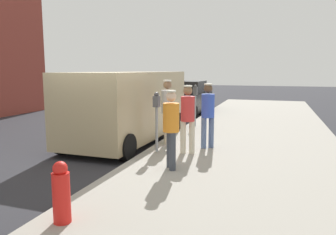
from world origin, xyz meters
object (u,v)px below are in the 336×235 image
(parking_meter_near, at_px, (157,112))
(parking_meter_far, at_px, (195,98))
(fire_hydrant, at_px, (61,193))
(pedestrian_in_gray, at_px, (167,107))
(parked_sedan_ahead, at_px, (186,99))
(parked_van, at_px, (129,104))
(pedestrian_in_orange, at_px, (171,125))
(pedestrian_in_blue, at_px, (208,111))
(pedestrian_in_red, at_px, (188,115))

(parking_meter_near, height_order, parking_meter_far, same)
(fire_hydrant, bearing_deg, pedestrian_in_gray, 91.78)
(parked_sedan_ahead, height_order, fire_hydrant, parked_sedan_ahead)
(parked_van, xyz_separation_m, parked_sedan_ahead, (-0.01, 6.89, -0.41))
(parked_sedan_ahead, bearing_deg, pedestrian_in_orange, -76.80)
(pedestrian_in_gray, bearing_deg, parked_van, 159.67)
(parking_meter_far, bearing_deg, pedestrian_in_orange, -81.83)
(parked_sedan_ahead, bearing_deg, fire_hydrant, -82.68)
(pedestrian_in_gray, height_order, pedestrian_in_blue, pedestrian_in_gray)
(pedestrian_in_gray, xyz_separation_m, parked_van, (-1.44, 0.53, -0.03))
(pedestrian_in_orange, xyz_separation_m, pedestrian_in_red, (-0.00, 1.36, 0.03))
(pedestrian_in_red, bearing_deg, pedestrian_in_orange, -89.86)
(parked_van, bearing_deg, fire_hydrant, -74.11)
(pedestrian_in_blue, bearing_deg, pedestrian_in_gray, 170.90)
(parking_meter_near, xyz_separation_m, pedestrian_in_blue, (1.12, 0.86, -0.05))
(parking_meter_near, bearing_deg, fire_hydrant, -88.58)
(pedestrian_in_red, xyz_separation_m, parked_van, (-2.27, 1.46, 0.03))
(parked_van, xyz_separation_m, fire_hydrant, (1.60, -5.62, -0.59))
(parking_meter_near, xyz_separation_m, pedestrian_in_red, (0.77, 0.13, -0.06))
(parking_meter_far, distance_m, pedestrian_in_orange, 5.42)
(pedestrian_in_gray, height_order, parked_van, parked_van)
(parked_sedan_ahead, bearing_deg, parking_meter_near, -79.92)
(parked_van, bearing_deg, parked_sedan_ahead, 90.05)
(parking_meter_far, bearing_deg, parked_van, -120.47)
(pedestrian_in_red, relative_size, pedestrian_in_blue, 0.99)
(parking_meter_near, xyz_separation_m, parking_meter_far, (0.00, 4.13, 0.00))
(parking_meter_far, bearing_deg, parked_sedan_ahead, 109.13)
(parked_van, bearing_deg, pedestrian_in_orange, -51.10)
(parked_sedan_ahead, bearing_deg, parking_meter_far, -70.87)
(pedestrian_in_blue, height_order, parked_van, parked_van)
(pedestrian_in_red, distance_m, fire_hydrant, 4.26)
(parking_meter_far, relative_size, parked_sedan_ahead, 0.34)
(parked_van, bearing_deg, pedestrian_in_gray, -20.33)
(parking_meter_far, relative_size, pedestrian_in_red, 0.90)
(parking_meter_near, height_order, pedestrian_in_red, pedestrian_in_red)
(parking_meter_near, bearing_deg, pedestrian_in_orange, -57.93)
(pedestrian_in_orange, bearing_deg, parking_meter_near, 122.07)
(pedestrian_in_gray, height_order, pedestrian_in_red, pedestrian_in_gray)
(pedestrian_in_orange, height_order, pedestrian_in_blue, pedestrian_in_blue)
(pedestrian_in_red, relative_size, parked_van, 0.32)
(pedestrian_in_red, bearing_deg, pedestrian_in_blue, 64.02)
(parked_sedan_ahead, bearing_deg, pedestrian_in_red, -74.76)
(pedestrian_in_orange, height_order, fire_hydrant, pedestrian_in_orange)
(pedestrian_in_red, distance_m, pedestrian_in_blue, 0.81)
(parking_meter_far, distance_m, parked_sedan_ahead, 4.62)
(parking_meter_far, relative_size, fire_hydrant, 1.77)
(pedestrian_in_red, bearing_deg, fire_hydrant, -99.10)
(pedestrian_in_blue, xyz_separation_m, parked_sedan_ahead, (-2.63, 7.62, -0.38))
(pedestrian_in_red, bearing_deg, parked_sedan_ahead, 105.24)
(parked_sedan_ahead, relative_size, fire_hydrant, 5.15)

